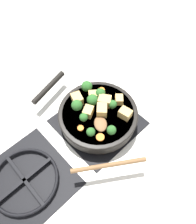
# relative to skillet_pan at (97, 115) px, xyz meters

# --- Properties ---
(ground_plane) EXTENTS (2.40, 2.40, 0.00)m
(ground_plane) POSITION_rel_skillet_pan_xyz_m (-0.00, -0.00, -0.06)
(ground_plane) COLOR white
(front_burner_grate) EXTENTS (0.31, 0.31, 0.03)m
(front_burner_grate) POSITION_rel_skillet_pan_xyz_m (-0.00, -0.00, -0.05)
(front_burner_grate) COLOR black
(front_burner_grate) RESTS_ON ground_plane
(rear_burner_grate) EXTENTS (0.31, 0.31, 0.03)m
(rear_burner_grate) POSITION_rel_skillet_pan_xyz_m (-0.00, 0.36, -0.05)
(rear_burner_grate) COLOR black
(rear_burner_grate) RESTS_ON ground_plane
(skillet_pan) EXTENTS (0.44, 0.32, 0.06)m
(skillet_pan) POSITION_rel_skillet_pan_xyz_m (0.00, 0.00, 0.00)
(skillet_pan) COLOR black
(skillet_pan) RESTS_ON front_burner_grate
(wooden_spoon) EXTENTS (0.26, 0.24, 0.02)m
(wooden_spoon) POSITION_rel_skillet_pan_xyz_m (-0.13, 0.09, 0.03)
(wooden_spoon) COLOR brown
(wooden_spoon) RESTS_ON skillet_pan
(tofu_cube_center_large) EXTENTS (0.05, 0.05, 0.03)m
(tofu_cube_center_large) POSITION_rel_skillet_pan_xyz_m (-0.03, -0.10, 0.04)
(tofu_cube_center_large) COLOR tan
(tofu_cube_center_large) RESTS_ON skillet_pan
(tofu_cube_near_handle) EXTENTS (0.06, 0.05, 0.04)m
(tofu_cube_near_handle) POSITION_rel_skillet_pan_xyz_m (0.09, 0.03, 0.04)
(tofu_cube_near_handle) COLOR tan
(tofu_cube_near_handle) RESTS_ON skillet_pan
(tofu_cube_east_chunk) EXTENTS (0.05, 0.05, 0.03)m
(tofu_cube_east_chunk) POSITION_rel_skillet_pan_xyz_m (0.06, -0.04, 0.04)
(tofu_cube_east_chunk) COLOR tan
(tofu_cube_east_chunk) RESTS_ON skillet_pan
(tofu_cube_west_chunk) EXTENTS (0.05, 0.04, 0.04)m
(tofu_cube_west_chunk) POSITION_rel_skillet_pan_xyz_m (-0.09, -0.06, 0.04)
(tofu_cube_west_chunk) COLOR tan
(tofu_cube_west_chunk) RESTS_ON skillet_pan
(tofu_cube_back_piece) EXTENTS (0.05, 0.05, 0.03)m
(tofu_cube_back_piece) POSITION_rel_skillet_pan_xyz_m (0.02, 0.03, 0.04)
(tofu_cube_back_piece) COLOR tan
(tofu_cube_back_piece) RESTS_ON skillet_pan
(tofu_cube_front_piece) EXTENTS (0.06, 0.06, 0.04)m
(tofu_cube_front_piece) POSITION_rel_skillet_pan_xyz_m (-0.02, -0.01, 0.04)
(tofu_cube_front_piece) COLOR tan
(tofu_cube_front_piece) RESTS_ON skillet_pan
(tofu_cube_mid_small) EXTENTS (0.06, 0.06, 0.04)m
(tofu_cube_mid_small) POSITION_rel_skillet_pan_xyz_m (0.01, -0.05, 0.04)
(tofu_cube_mid_small) COLOR tan
(tofu_cube_mid_small) RESTS_ON skillet_pan
(broccoli_floret_near_spoon) EXTENTS (0.05, 0.05, 0.05)m
(broccoli_floret_near_spoon) POSITION_rel_skillet_pan_xyz_m (0.04, -0.01, 0.05)
(broccoli_floret_near_spoon) COLOR #709956
(broccoli_floret_near_spoon) RESTS_ON skillet_pan
(broccoli_floret_center_top) EXTENTS (0.04, 0.04, 0.05)m
(broccoli_floret_center_top) POSITION_rel_skillet_pan_xyz_m (0.04, -0.06, 0.05)
(broccoli_floret_center_top) COLOR #709956
(broccoli_floret_center_top) RESTS_ON skillet_pan
(broccoli_floret_east_rim) EXTENTS (0.05, 0.05, 0.05)m
(broccoli_floret_east_rim) POSITION_rel_skillet_pan_xyz_m (0.11, -0.04, 0.05)
(broccoli_floret_east_rim) COLOR #709956
(broccoli_floret_east_rim) RESTS_ON skillet_pan
(broccoli_floret_west_rim) EXTENTS (0.03, 0.03, 0.04)m
(broccoli_floret_west_rim) POSITION_rel_skillet_pan_xyz_m (-0.06, 0.09, 0.05)
(broccoli_floret_west_rim) COLOR #709956
(broccoli_floret_west_rim) RESTS_ON skillet_pan
(broccoli_floret_north_edge) EXTENTS (0.04, 0.04, 0.05)m
(broccoli_floret_north_edge) POSITION_rel_skillet_pan_xyz_m (0.06, 0.05, 0.05)
(broccoli_floret_north_edge) COLOR #709956
(broccoli_floret_north_edge) RESTS_ON skillet_pan
(broccoli_floret_south_cluster) EXTENTS (0.04, 0.04, 0.04)m
(broccoli_floret_south_cluster) POSITION_rel_skillet_pan_xyz_m (-0.10, 0.03, 0.05)
(broccoli_floret_south_cluster) COLOR #709956
(broccoli_floret_south_cluster) RESTS_ON skillet_pan
(broccoli_floret_mid_floret) EXTENTS (0.03, 0.03, 0.04)m
(broccoli_floret_mid_floret) POSITION_rel_skillet_pan_xyz_m (0.01, 0.07, 0.05)
(broccoli_floret_mid_floret) COLOR #709956
(broccoli_floret_mid_floret) RESTS_ON skillet_pan
(broccoli_floret_small_inner) EXTENTS (0.03, 0.03, 0.04)m
(broccoli_floret_small_inner) POSITION_rel_skillet_pan_xyz_m (-0.03, -0.06, 0.05)
(broccoli_floret_small_inner) COLOR #709956
(broccoli_floret_small_inner) RESTS_ON skillet_pan
(carrot_slice_orange_thin) EXTENTS (0.03, 0.03, 0.01)m
(carrot_slice_orange_thin) POSITION_rel_skillet_pan_xyz_m (-0.09, 0.07, 0.03)
(carrot_slice_orange_thin) COLOR orange
(carrot_slice_orange_thin) RESTS_ON skillet_pan
(carrot_slice_near_center) EXTENTS (0.02, 0.02, 0.01)m
(carrot_slice_near_center) POSITION_rel_skillet_pan_xyz_m (-0.01, 0.10, 0.03)
(carrot_slice_near_center) COLOR orange
(carrot_slice_near_center) RESTS_ON skillet_pan
(carrot_slice_edge_slice) EXTENTS (0.03, 0.03, 0.01)m
(carrot_slice_edge_slice) POSITION_rel_skillet_pan_xyz_m (0.02, -0.07, 0.03)
(carrot_slice_edge_slice) COLOR orange
(carrot_slice_edge_slice) RESTS_ON skillet_pan
(carrot_slice_under_broccoli) EXTENTS (0.03, 0.03, 0.01)m
(carrot_slice_under_broccoli) POSITION_rel_skillet_pan_xyz_m (0.07, -0.09, 0.03)
(carrot_slice_under_broccoli) COLOR orange
(carrot_slice_under_broccoli) RESTS_ON skillet_pan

